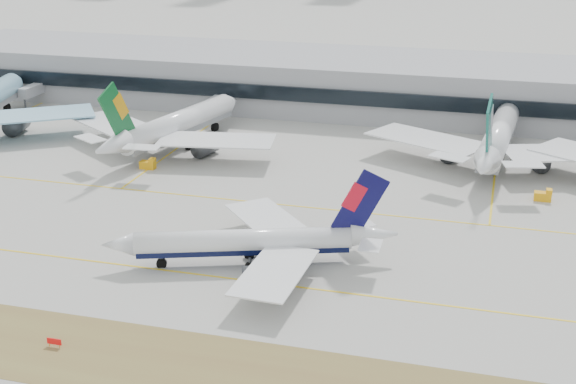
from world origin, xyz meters
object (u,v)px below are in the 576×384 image
(widebody_eva, at_px, (174,126))
(taxiing_airliner, at_px, (254,242))
(widebody_cathay, at_px, (497,139))
(terminal, at_px, (379,84))

(widebody_eva, bearing_deg, taxiing_airliner, -133.40)
(taxiing_airliner, bearing_deg, widebody_eva, -75.72)
(widebody_eva, relative_size, widebody_cathay, 0.95)
(taxiing_airliner, distance_m, widebody_eva, 71.61)
(widebody_cathay, bearing_deg, widebody_eva, 101.37)
(taxiing_airliner, height_order, widebody_cathay, widebody_cathay)
(taxiing_airliner, height_order, widebody_eva, widebody_eva)
(widebody_eva, bearing_deg, widebody_cathay, -70.67)
(taxiing_airliner, relative_size, widebody_eva, 0.83)
(widebody_cathay, height_order, terminal, widebody_cathay)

